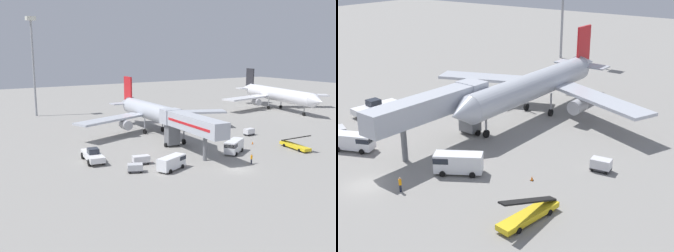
# 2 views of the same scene
# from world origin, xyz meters

# --- Properties ---
(ground_plane) EXTENTS (300.00, 300.00, 0.00)m
(ground_plane) POSITION_xyz_m (0.00, 0.00, 0.00)
(ground_plane) COLOR gray
(airplane_at_gate) EXTENTS (37.04, 36.44, 11.66)m
(airplane_at_gate) POSITION_xyz_m (2.45, 30.34, 4.63)
(airplane_at_gate) COLOR #B7BCC6
(airplane_at_gate) RESTS_ON ground
(jet_bridge) EXTENTS (4.17, 18.32, 7.18)m
(jet_bridge) POSITION_xyz_m (-0.92, 12.20, 5.36)
(jet_bridge) COLOR #B2B7C1
(jet_bridge) RESTS_ON ground
(pushback_tug) EXTENTS (3.44, 7.57, 2.36)m
(pushback_tug) POSITION_xyz_m (-17.50, 16.00, 1.08)
(pushback_tug) COLOR white
(pushback_tug) RESTS_ON ground
(belt_loader_truck) EXTENTS (2.68, 7.24, 3.32)m
(belt_loader_truck) POSITION_xyz_m (17.86, 4.30, 0.77)
(belt_loader_truck) COLOR yellow
(belt_loader_truck) RESTS_ON ground
(service_van_near_right) EXTENTS (5.58, 3.77, 2.17)m
(service_van_near_right) POSITION_xyz_m (-8.65, 5.30, 1.24)
(service_van_near_right) COLOR white
(service_van_near_right) RESTS_ON ground
(service_van_near_left) EXTENTS (5.61, 4.46, 2.39)m
(service_van_near_left) POSITION_xyz_m (6.03, 7.90, 1.36)
(service_van_near_left) COLOR white
(service_van_near_left) RESTS_ON ground
(baggage_cart_rear_left) EXTENTS (2.41, 1.61, 1.48)m
(baggage_cart_rear_left) POSITION_xyz_m (18.82, 17.80, 0.82)
(baggage_cart_rear_left) COLOR #38383D
(baggage_cart_rear_left) RESTS_ON ground
(baggage_cart_mid_center) EXTENTS (2.97, 1.91, 1.43)m
(baggage_cart_mid_center) POSITION_xyz_m (-11.38, 10.43, 0.80)
(baggage_cart_mid_center) COLOR #38383D
(baggage_cart_mid_center) RESTS_ON ground
(baggage_cart_outer_left) EXTENTS (2.67, 2.24, 1.33)m
(baggage_cart_outer_left) POSITION_xyz_m (-14.17, 7.05, 0.74)
(baggage_cart_outer_left) COLOR #38383D
(baggage_cart_outer_left) RESTS_ON ground
(ground_crew_worker_foreground) EXTENTS (0.37, 0.37, 1.67)m
(ground_crew_worker_foreground) POSITION_xyz_m (4.09, 1.24, 0.88)
(ground_crew_worker_foreground) COLOR #1E2333
(ground_crew_worker_foreground) RESTS_ON ground
(safety_cone_alpha) EXTENTS (0.35, 0.35, 0.54)m
(safety_cone_alpha) POSITION_xyz_m (13.77, 11.28, 0.26)
(safety_cone_alpha) COLOR black
(safety_cone_alpha) RESTS_ON ground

